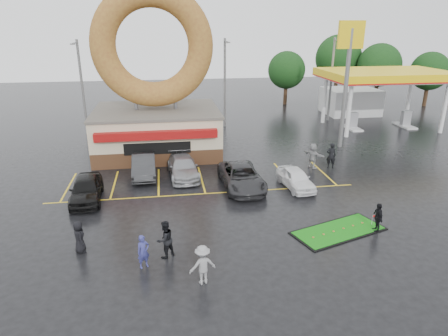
{
  "coord_description": "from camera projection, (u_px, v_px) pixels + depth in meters",
  "views": [
    {
      "loc": [
        -2.4,
        -20.18,
        10.37
      ],
      "look_at": [
        1.0,
        2.04,
        2.2
      ],
      "focal_mm": 32.0,
      "sensor_mm": 36.0,
      "label": 1
    }
  ],
  "objects": [
    {
      "name": "tree_far_a",
      "position": [
        379.0,
        65.0,
        52.44
      ],
      "size": [
        5.6,
        5.6,
        8.0
      ],
      "color": "#332114",
      "rests_on": "ground"
    },
    {
      "name": "gas_station",
      "position": [
        369.0,
        88.0,
        43.67
      ],
      "size": [
        12.3,
        13.65,
        5.9
      ],
      "color": "silver",
      "rests_on": "ground"
    },
    {
      "name": "dumpster",
      "position": [
        104.0,
        147.0,
        33.35
      ],
      "size": [
        1.89,
        1.33,
        1.3
      ],
      "primitive_type": "cube",
      "rotation": [
        0.0,
        0.0,
        -0.08
      ],
      "color": "#163B21",
      "rests_on": "ground"
    },
    {
      "name": "car_silver",
      "position": [
        183.0,
        167.0,
        28.48
      ],
      "size": [
        2.28,
        4.97,
        1.41
      ],
      "primitive_type": "imported",
      "rotation": [
        0.0,
        0.0,
        0.06
      ],
      "color": "#929397",
      "rests_on": "ground"
    },
    {
      "name": "car_dgrey",
      "position": [
        144.0,
        166.0,
        28.59
      ],
      "size": [
        1.76,
        4.7,
        1.53
      ],
      "primitive_type": "imported",
      "rotation": [
        0.0,
        0.0,
        0.03
      ],
      "color": "#2A2B2C",
      "rests_on": "ground"
    },
    {
      "name": "person_walker_far",
      "position": [
        331.0,
        156.0,
        30.06
      ],
      "size": [
        0.8,
        0.62,
        1.97
      ],
      "primitive_type": "imported",
      "rotation": [
        0.0,
        0.0,
        2.92
      ],
      "color": "black",
      "rests_on": "ground"
    },
    {
      "name": "tree_far_d",
      "position": [
        287.0,
        70.0,
        52.81
      ],
      "size": [
        4.9,
        4.9,
        7.0
      ],
      "color": "#332114",
      "rests_on": "ground"
    },
    {
      "name": "streetlight_right",
      "position": [
        332.0,
        78.0,
        43.64
      ],
      "size": [
        0.4,
        2.21,
        9.0
      ],
      "color": "slate",
      "rests_on": "ground"
    },
    {
      "name": "person_bystander",
      "position": [
        79.0,
        237.0,
        18.96
      ],
      "size": [
        0.77,
        0.92,
        1.61
      ],
      "primitive_type": "imported",
      "rotation": [
        0.0,
        0.0,
        1.96
      ],
      "color": "black",
      "rests_on": "ground"
    },
    {
      "name": "car_grey",
      "position": [
        242.0,
        177.0,
        26.52
      ],
      "size": [
        2.67,
        5.49,
        1.51
      ],
      "primitive_type": "imported",
      "rotation": [
        0.0,
        0.0,
        0.03
      ],
      "color": "#2C2C2F",
      "rests_on": "ground"
    },
    {
      "name": "tree_far_c",
      "position": [
        338.0,
        58.0,
        55.36
      ],
      "size": [
        6.3,
        6.3,
        9.0
      ],
      "color": "#332114",
      "rests_on": "ground"
    },
    {
      "name": "streetlight_mid",
      "position": [
        225.0,
        81.0,
        41.0
      ],
      "size": [
        0.4,
        2.21,
        9.0
      ],
      "color": "slate",
      "rests_on": "ground"
    },
    {
      "name": "ground",
      "position": [
        212.0,
        217.0,
        22.63
      ],
      "size": [
        120.0,
        120.0,
        0.0
      ],
      "primitive_type": "plane",
      "color": "black",
      "rests_on": "ground"
    },
    {
      "name": "car_white",
      "position": [
        296.0,
        178.0,
        26.52
      ],
      "size": [
        1.95,
        4.01,
        1.32
      ],
      "primitive_type": "imported",
      "rotation": [
        0.0,
        0.0,
        0.1
      ],
      "color": "white",
      "rests_on": "ground"
    },
    {
      "name": "person_cameraman",
      "position": [
        378.0,
        217.0,
        20.88
      ],
      "size": [
        0.47,
        0.97,
        1.61
      ],
      "primitive_type": "imported",
      "rotation": [
        0.0,
        0.0,
        -1.66
      ],
      "color": "black",
      "rests_on": "ground"
    },
    {
      "name": "person_blackjkt",
      "position": [
        165.0,
        239.0,
        18.53
      ],
      "size": [
        1.13,
        1.09,
        1.83
      ],
      "primitive_type": "imported",
      "rotation": [
        0.0,
        0.0,
        3.79
      ],
      "color": "black",
      "rests_on": "ground"
    },
    {
      "name": "shell_sign",
      "position": [
        348.0,
        62.0,
        33.11
      ],
      "size": [
        2.2,
        0.36,
        10.6
      ],
      "color": "slate",
      "rests_on": "ground"
    },
    {
      "name": "donut_shop",
      "position": [
        156.0,
        100.0,
        32.73
      ],
      "size": [
        10.2,
        8.7,
        13.5
      ],
      "color": "#472B19",
      "rests_on": "ground"
    },
    {
      "name": "putting_green",
      "position": [
        338.0,
        231.0,
        21.09
      ],
      "size": [
        5.43,
        3.65,
        0.62
      ],
      "color": "black",
      "rests_on": "ground"
    },
    {
      "name": "streetlight_left",
      "position": [
        82.0,
        85.0,
        38.08
      ],
      "size": [
        0.4,
        2.21,
        9.0
      ],
      "color": "slate",
      "rests_on": "ground"
    },
    {
      "name": "person_blue",
      "position": [
        143.0,
        252.0,
        17.78
      ],
      "size": [
        0.68,
        0.6,
        1.58
      ],
      "primitive_type": "imported",
      "rotation": [
        0.0,
        0.0,
        0.47
      ],
      "color": "navy",
      "rests_on": "ground"
    },
    {
      "name": "tree_far_b",
      "position": [
        430.0,
        71.0,
        51.66
      ],
      "size": [
        4.9,
        4.9,
        7.0
      ],
      "color": "#332114",
      "rests_on": "ground"
    },
    {
      "name": "person_walker_near",
      "position": [
        313.0,
        156.0,
        30.11
      ],
      "size": [
        1.47,
        1.79,
        1.92
      ],
      "primitive_type": "imported",
      "rotation": [
        0.0,
        0.0,
        2.17
      ],
      "color": "#97979A",
      "rests_on": "ground"
    },
    {
      "name": "person_hoodie",
      "position": [
        203.0,
        265.0,
        16.63
      ],
      "size": [
        1.27,
        0.91,
        1.77
      ],
      "primitive_type": "imported",
      "rotation": [
        0.0,
        0.0,
        3.38
      ],
      "color": "gray",
      "rests_on": "ground"
    },
    {
      "name": "car_black",
      "position": [
        86.0,
        189.0,
        24.57
      ],
      "size": [
        2.06,
        4.6,
        1.53
      ],
      "primitive_type": "imported",
      "rotation": [
        0.0,
        0.0,
        0.06
      ],
      "color": "black",
      "rests_on": "ground"
    }
  ]
}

